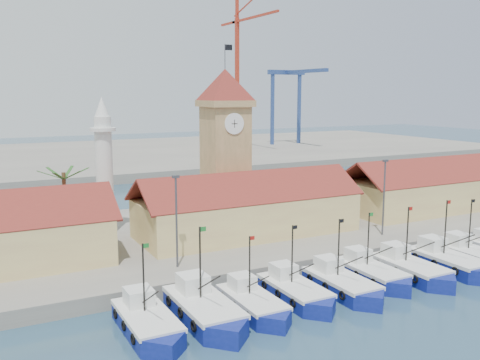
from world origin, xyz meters
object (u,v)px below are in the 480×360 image
boat_5 (373,275)px  minaret (104,165)px  clock_tower (225,143)px  boat_0 (148,325)px

boat_5 → minaret: size_ratio=0.58×
boat_5 → clock_tower: 25.88m
clock_tower → minaret: (-15.00, 2.00, -2.23)m
minaret → clock_tower: bearing=-7.6°
clock_tower → minaret: clock_tower is taller
boat_0 → clock_tower: size_ratio=0.43×
boat_0 → boat_5: boat_0 is taller
minaret → boat_0: bearing=-96.8°
boat_0 → minaret: bearing=83.2°
boat_0 → boat_5: size_ratio=1.03×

